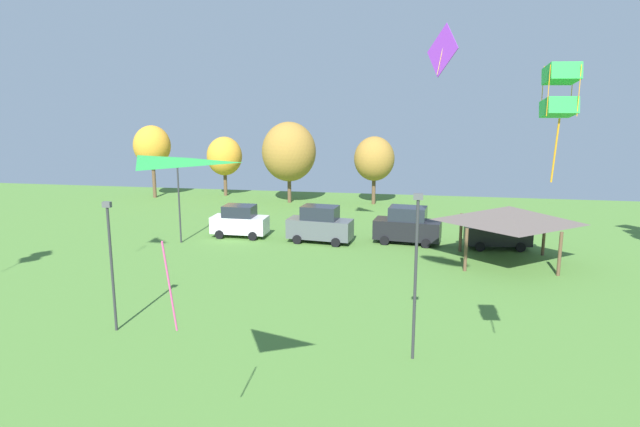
# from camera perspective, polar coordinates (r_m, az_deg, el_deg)

# --- Properties ---
(kite_flying_3) EXTENTS (0.86, 0.92, 3.12)m
(kite_flying_3) POSITION_cam_1_polar(r_m,az_deg,el_deg) (16.26, 22.90, 11.21)
(kite_flying_3) COLOR green
(kite_flying_5) EXTENTS (1.40, 2.20, 2.55)m
(kite_flying_5) POSITION_cam_1_polar(r_m,az_deg,el_deg) (29.03, 12.13, 15.67)
(kite_flying_5) COLOR purple
(kite_flying_6) EXTENTS (2.82, 2.37, 3.36)m
(kite_flying_6) POSITION_cam_1_polar(r_m,az_deg,el_deg) (13.40, -17.60, 0.11)
(kite_flying_6) COLOR green
(parked_car_leftmost) EXTENTS (4.11, 2.08, 2.36)m
(parked_car_leftmost) POSITION_cam_1_polar(r_m,az_deg,el_deg) (42.24, -8.04, -0.77)
(parked_car_leftmost) COLOR silver
(parked_car_leftmost) RESTS_ON ground
(parked_car_second_from_left) EXTENTS (4.72, 2.38, 2.63)m
(parked_car_second_from_left) POSITION_cam_1_polar(r_m,az_deg,el_deg) (40.18, -0.01, -1.13)
(parked_car_second_from_left) COLOR #4C5156
(parked_car_second_from_left) RESTS_ON ground
(parked_car_third_from_left) EXTENTS (4.80, 2.52, 2.61)m
(parked_car_third_from_left) POSITION_cam_1_polar(r_m,az_deg,el_deg) (40.43, 8.73, -1.20)
(parked_car_third_from_left) COLOR black
(parked_car_third_from_left) RESTS_ON ground
(parked_car_rightmost_in_row) EXTENTS (4.44, 2.28, 2.42)m
(parked_car_rightmost_in_row) POSITION_cam_1_polar(r_m,az_deg,el_deg) (40.50, 17.37, -1.71)
(parked_car_rightmost_in_row) COLOR black
(parked_car_rightmost_in_row) RESTS_ON ground
(park_pavilion) EXTENTS (6.81, 5.62, 3.60)m
(park_pavilion) POSITION_cam_1_polar(r_m,az_deg,el_deg) (36.79, 18.35, -0.08)
(park_pavilion) COLOR brown
(park_pavilion) RESTS_ON ground
(light_post_0) EXTENTS (0.36, 0.20, 5.82)m
(light_post_0) POSITION_cam_1_polar(r_m,az_deg,el_deg) (26.38, -20.16, -4.27)
(light_post_0) COLOR #2D2D33
(light_post_0) RESTS_ON ground
(light_post_1) EXTENTS (0.36, 0.20, 6.66)m
(light_post_1) POSITION_cam_1_polar(r_m,az_deg,el_deg) (22.30, 9.55, -5.43)
(light_post_1) COLOR #2D2D33
(light_post_1) RESTS_ON ground
(light_post_2) EXTENTS (0.36, 0.20, 5.67)m
(light_post_2) POSITION_cam_1_polar(r_m,az_deg,el_deg) (40.93, -13.93, 1.54)
(light_post_2) COLOR #2D2D33
(light_post_2) RESTS_ON ground
(treeline_tree_0) EXTENTS (3.67, 3.67, 7.28)m
(treeline_tree_0) POSITION_cam_1_polar(r_m,az_deg,el_deg) (59.81, -16.45, 6.49)
(treeline_tree_0) COLOR brown
(treeline_tree_0) RESTS_ON ground
(treeline_tree_1) EXTENTS (3.59, 3.59, 6.07)m
(treeline_tree_1) POSITION_cam_1_polar(r_m,az_deg,el_deg) (59.47, -9.53, 5.67)
(treeline_tree_1) COLOR brown
(treeline_tree_1) RESTS_ON ground
(treeline_tree_2) EXTENTS (5.16, 5.16, 7.77)m
(treeline_tree_2) POSITION_cam_1_polar(r_m,az_deg,el_deg) (54.79, -3.12, 6.18)
(treeline_tree_2) COLOR brown
(treeline_tree_2) RESTS_ON ground
(treeline_tree_3) EXTENTS (3.81, 3.81, 6.44)m
(treeline_tree_3) POSITION_cam_1_polar(r_m,az_deg,el_deg) (54.21, 5.45, 5.46)
(treeline_tree_3) COLOR brown
(treeline_tree_3) RESTS_ON ground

